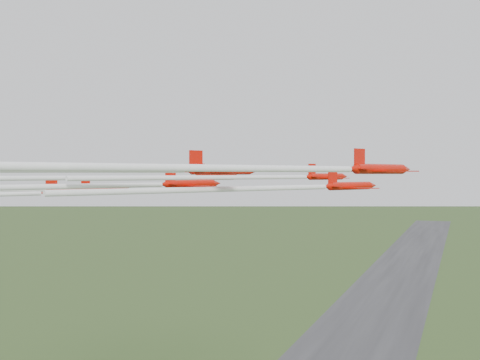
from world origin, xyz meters
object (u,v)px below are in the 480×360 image
(jet_row2_left, at_px, (171,177))
(jet_row3_right, at_px, (279,168))
(jet_lead, at_px, (276,177))
(jet_row3_mid, at_px, (70,186))
(jet_row2_right, at_px, (296,187))
(jet_row4_right, at_px, (154,170))

(jet_row2_left, distance_m, jet_row3_right, 39.55)
(jet_lead, height_order, jet_row3_mid, jet_lead)
(jet_lead, xyz_separation_m, jet_row2_right, (6.80, -13.93, -1.19))
(jet_row2_right, bearing_deg, jet_row4_right, -87.66)
(jet_row2_left, relative_size, jet_row2_right, 1.01)
(jet_lead, xyz_separation_m, jet_row3_right, (10.83, -34.65, 0.98))
(jet_row2_left, height_order, jet_row4_right, jet_row4_right)
(jet_row3_right, bearing_deg, jet_row2_right, 127.84)
(jet_row4_right, bearing_deg, jet_row3_right, 22.17)
(jet_row3_mid, relative_size, jet_row4_right, 1.68)
(jet_row3_right, relative_size, jet_row4_right, 1.41)
(jet_row3_mid, height_order, jet_row3_right, jet_row3_right)
(jet_row2_left, relative_size, jet_row4_right, 1.15)
(jet_row2_left, distance_m, jet_row4_right, 31.42)
(jet_row2_right, relative_size, jet_row4_right, 1.13)
(jet_row2_left, height_order, jet_row3_right, jet_row3_right)
(jet_row2_right, bearing_deg, jet_row3_right, -51.52)
(jet_row3_right, bearing_deg, jet_row3_mid, -165.04)
(jet_row3_mid, bearing_deg, jet_row3_right, 8.60)
(jet_row3_mid, distance_m, jet_row4_right, 13.95)
(jet_lead, bearing_deg, jet_row4_right, -68.58)
(jet_lead, height_order, jet_row4_right, jet_row4_right)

